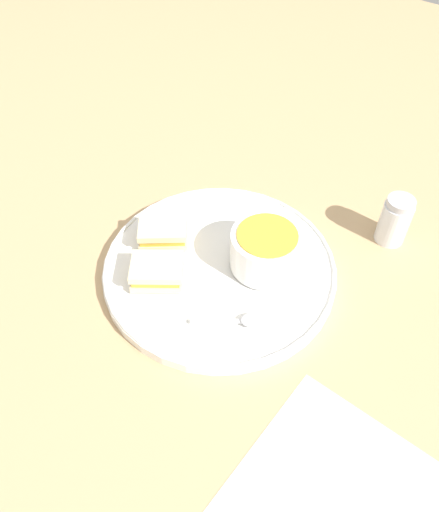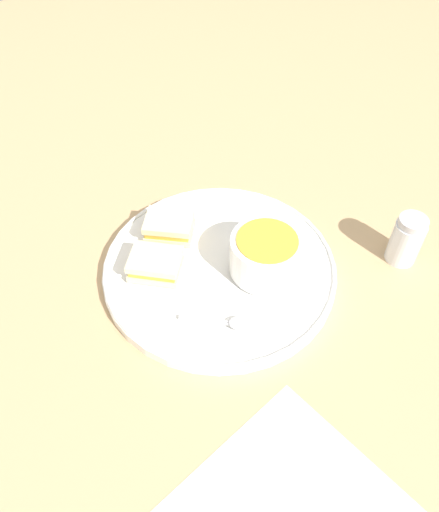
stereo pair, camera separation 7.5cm
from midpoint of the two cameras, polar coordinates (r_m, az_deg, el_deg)
ground_plane at (r=0.78m, az=-2.75°, el=-2.06°), size 2.40×2.40×0.00m
plate at (r=0.77m, az=-2.78°, el=-1.52°), size 0.36×0.36×0.02m
soup_bowl at (r=0.74m, az=2.46°, el=0.61°), size 0.11×0.11×0.06m
spoon at (r=0.69m, az=0.10°, el=-7.54°), size 0.09×0.07×0.01m
sandwich_half_near at (r=0.79m, az=-9.15°, el=2.59°), size 0.09×0.09×0.03m
sandwich_half_far at (r=0.74m, az=-10.04°, el=-1.91°), size 0.09×0.09×0.03m
salt_shaker at (r=0.83m, az=17.01°, el=3.79°), size 0.05×0.05×0.08m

